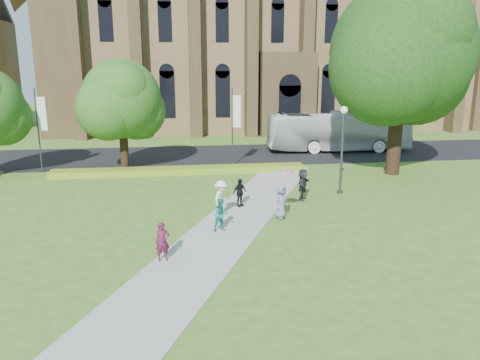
{
  "coord_description": "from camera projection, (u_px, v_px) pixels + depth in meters",
  "views": [
    {
      "loc": [
        -2.27,
        -19.8,
        7.5
      ],
      "look_at": [
        1.06,
        4.16,
        1.6
      ],
      "focal_mm": 35.0,
      "sensor_mm": 36.0,
      "label": 1
    }
  ],
  "objects": [
    {
      "name": "tour_coach",
      "position": [
        338.0,
        131.0,
        42.03
      ],
      "size": [
        12.86,
        3.68,
        3.54
      ],
      "primitive_type": "imported",
      "rotation": [
        0.0,
        0.0,
        1.51
      ],
      "color": "silver",
      "rests_on": "road"
    },
    {
      "name": "cathedral",
      "position": [
        272.0,
        20.0,
        57.62
      ],
      "size": [
        52.6,
        18.25,
        28.0
      ],
      "color": "brown",
      "rests_on": "ground"
    },
    {
      "name": "pedestrian_3",
      "position": [
        240.0,
        193.0,
        25.41
      ],
      "size": [
        0.97,
        0.83,
        1.55
      ],
      "primitive_type": "imported",
      "rotation": [
        0.0,
        0.0,
        0.6
      ],
      "color": "black",
      "rests_on": "footpath"
    },
    {
      "name": "banner_pole_1",
      "position": [
        39.0,
        125.0,
        33.37
      ],
      "size": [
        0.7,
        0.1,
        6.0
      ],
      "color": "#38383D",
      "rests_on": "ground"
    },
    {
      "name": "pedestrian_0",
      "position": [
        162.0,
        242.0,
        18.27
      ],
      "size": [
        0.64,
        0.5,
        1.57
      ],
      "primitive_type": "imported",
      "rotation": [
        0.0,
        0.0,
        0.23
      ],
      "color": "#591433",
      "rests_on": "footpath"
    },
    {
      "name": "ground",
      "position": [
        229.0,
        237.0,
        21.13
      ],
      "size": [
        160.0,
        160.0,
        0.0
      ],
      "primitive_type": "plane",
      "color": "#43661E",
      "rests_on": "ground"
    },
    {
      "name": "pedestrian_2",
      "position": [
        221.0,
        199.0,
        23.53
      ],
      "size": [
        1.19,
        1.42,
        1.91
      ],
      "primitive_type": "imported",
      "rotation": [
        0.0,
        0.0,
        1.1
      ],
      "color": "white",
      "rests_on": "footpath"
    },
    {
      "name": "large_tree",
      "position": [
        401.0,
        53.0,
        31.47
      ],
      "size": [
        9.6,
        9.6,
        13.2
      ],
      "color": "#332114",
      "rests_on": "ground"
    },
    {
      "name": "street_tree_1",
      "position": [
        121.0,
        99.0,
        33.05
      ],
      "size": [
        5.6,
        5.6,
        8.05
      ],
      "color": "#332114",
      "rests_on": "ground"
    },
    {
      "name": "banner_pole_0",
      "position": [
        234.0,
        122.0,
        35.24
      ],
      "size": [
        0.7,
        0.1,
        6.0
      ],
      "color": "#38383D",
      "rests_on": "ground"
    },
    {
      "name": "streetlamp",
      "position": [
        342.0,
        139.0,
        27.61
      ],
      "size": [
        0.44,
        0.44,
        5.24
      ],
      "color": "#38383D",
      "rests_on": "ground"
    },
    {
      "name": "pedestrian_4",
      "position": [
        281.0,
        202.0,
        23.45
      ],
      "size": [
        0.98,
        0.95,
        1.7
      ],
      "primitive_type": "imported",
      "rotation": [
        0.0,
        0.0,
        0.72
      ],
      "color": "slate",
      "rests_on": "footpath"
    },
    {
      "name": "parasol",
      "position": [
        285.0,
        178.0,
        23.28
      ],
      "size": [
        1.05,
        1.05,
        0.73
      ],
      "primitive_type": "imported",
      "rotation": [
        0.0,
        0.0,
        -0.32
      ],
      "color": "#DA99AD",
      "rests_on": "pedestrian_4"
    },
    {
      "name": "footpath",
      "position": [
        227.0,
        229.0,
        22.09
      ],
      "size": [
        15.58,
        28.54,
        0.04
      ],
      "primitive_type": "cube",
      "rotation": [
        0.0,
        0.0,
        -0.44
      ],
      "color": "#B2B2A8",
      "rests_on": "ground"
    },
    {
      "name": "flower_hedge",
      "position": [
        181.0,
        170.0,
        33.51
      ],
      "size": [
        18.0,
        1.4,
        0.45
      ],
      "primitive_type": "cube",
      "color": "#ADBA25",
      "rests_on": "ground"
    },
    {
      "name": "pedestrian_5",
      "position": [
        303.0,
        184.0,
        26.7
      ],
      "size": [
        1.19,
        1.73,
        1.79
      ],
      "primitive_type": "imported",
      "rotation": [
        0.0,
        0.0,
        1.12
      ],
      "color": "#2A2831",
      "rests_on": "footpath"
    },
    {
      "name": "road",
      "position": [
        203.0,
        155.0,
        40.38
      ],
      "size": [
        160.0,
        10.0,
        0.02
      ],
      "primitive_type": "cube",
      "color": "black",
      "rests_on": "ground"
    },
    {
      "name": "pedestrian_1",
      "position": [
        221.0,
        215.0,
        21.61
      ],
      "size": [
        0.89,
        0.78,
        1.54
      ],
      "primitive_type": "imported",
      "rotation": [
        0.0,
        0.0,
        0.3
      ],
      "color": "#197E6A",
      "rests_on": "footpath"
    }
  ]
}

